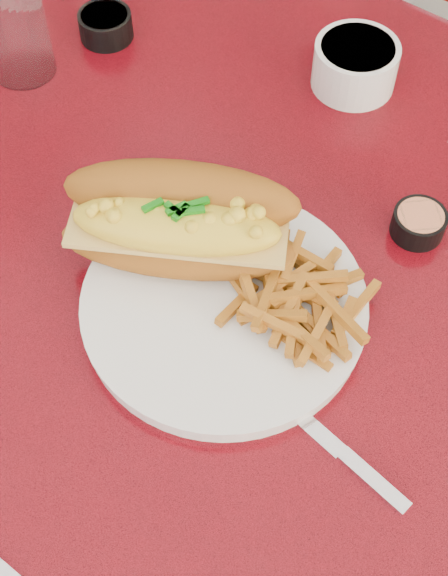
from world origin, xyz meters
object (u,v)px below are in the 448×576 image
Objects in this scene: mac_hoagie at (179,221)px; sauce_cup_left at (106,24)px; gravy_ramekin at (355,64)px; sauce_cup_right at (419,222)px; dinner_plate at (224,306)px; fork at (254,306)px; knife at (334,446)px; diner_table at (307,342)px; water_tumbler at (14,25)px.

sauce_cup_left is at bearing 113.95° from mac_hoagie.
gravy_ramekin is 0.22m from sauce_cup_right.
mac_hoagie is 0.31m from gravy_ramekin.
dinner_plate is at bearing -116.73° from sauce_cup_right.
knife is at bearing -141.63° from fork.
diner_table is 0.26m from mac_hoagie.
fork reaches higher than knife.
gravy_ramekin is 0.44m from knife.
fork is 0.42m from sauce_cup_left.
water_tumbler is (-0.42, 0.02, 0.22)m from diner_table.
mac_hoagie is at bearing -142.36° from diner_table.
sauce_cup_left is at bearing 159.37° from knife.
water_tumbler reaches higher than dinner_plate.
dinner_plate is 0.03m from fork.
water_tumbler is at bearing -110.00° from sauce_cup_left.
gravy_ramekin is at bearing 21.01° from sauce_cup_left.
water_tumbler reaches higher than fork.
sauce_cup_right is at bearing 63.27° from dinner_plate.
sauce_cup_left reaches higher than fork.
gravy_ramekin is 0.88× the size of water_tumbler.
knife reaches higher than diner_table.
mac_hoagie is at bearing -134.66° from sauce_cup_right.
mac_hoagie is 1.94× the size of water_tumbler.
water_tumbler is at bearing 177.38° from diner_table.
gravy_ramekin is 0.29m from sauce_cup_left.
dinner_plate is (-0.04, -0.11, 0.17)m from diner_table.
sauce_cup_right reaches higher than knife.
fork is (0.09, -0.01, -0.04)m from mac_hoagie.
fork is at bearing -73.93° from gravy_ramekin.
knife is (0.06, -0.24, -0.01)m from sauce_cup_right.
sauce_cup_right is at bearing -4.72° from sauce_cup_left.
fork is at bearing 162.43° from knife.
mac_hoagie reaches higher than sauce_cup_right.
sauce_cup_left is (-0.27, 0.20, -0.04)m from mac_hoagie.
gravy_ramekin is at bearing 128.40° from knife.
water_tumbler is at bearing 170.20° from knife.
dinner_plate reaches higher than diner_table.
water_tumbler reaches higher than mac_hoagie.
dinner_plate and fork have the same top height.
gravy_ramekin is at bearing 101.53° from dinner_plate.
knife is (0.22, -0.07, -0.06)m from mac_hoagie.
mac_hoagie is 2.20× the size of gravy_ramekin.
diner_table is 9.92× the size of water_tumbler.
water_tumbler is (-0.31, 0.10, 0.00)m from mac_hoagie.
gravy_ramekin is (-0.09, 0.32, 0.01)m from fork.
dinner_plate reaches higher than knife.
gravy_ramekin reaches higher than knife.
knife is at bearing -18.41° from dinner_plate.
gravy_ramekin is at bearing -9.54° from fork.
gravy_ramekin is at bearing 33.42° from water_tumbler.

